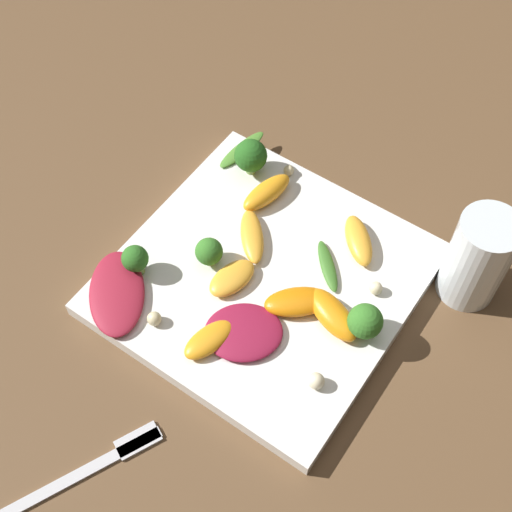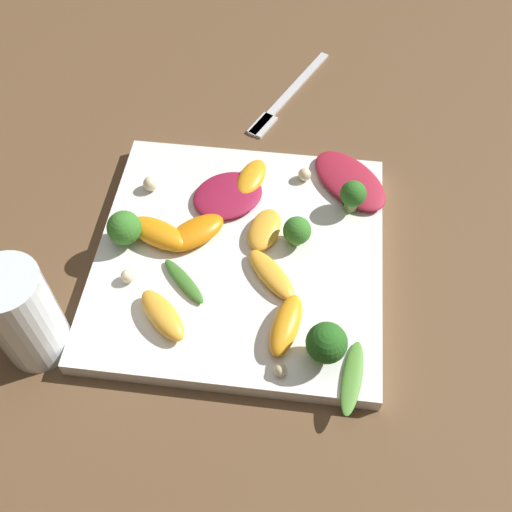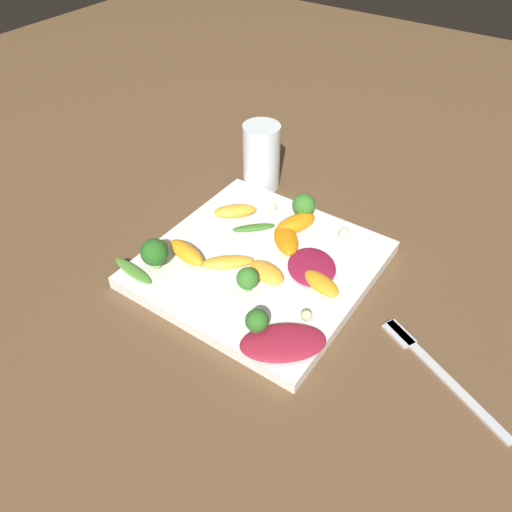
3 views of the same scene
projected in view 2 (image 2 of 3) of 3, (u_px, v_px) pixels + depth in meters
ground_plane at (240, 262)px, 0.64m from camera, size 2.40×2.40×0.00m
plate at (240, 257)px, 0.64m from camera, size 0.30×0.30×0.02m
drinking_glass at (23, 315)px, 0.54m from camera, size 0.06×0.06×0.11m
fork at (282, 101)px, 0.79m from camera, size 0.18×0.10×0.01m
radicchio_leaf_0 at (350, 180)px, 0.68m from camera, size 0.12×0.11×0.01m
radicchio_leaf_1 at (228, 195)px, 0.67m from camera, size 0.10×0.10×0.01m
orange_segment_0 at (249, 178)px, 0.68m from camera, size 0.06×0.04×0.02m
orange_segment_1 at (286, 325)px, 0.57m from camera, size 0.07×0.04×0.02m
orange_segment_2 at (265, 229)px, 0.64m from camera, size 0.06×0.04×0.01m
orange_segment_3 at (272, 275)px, 0.60m from camera, size 0.07×0.07×0.01m
orange_segment_4 at (195, 233)px, 0.63m from camera, size 0.07×0.07×0.02m
orange_segment_5 at (158, 233)px, 0.63m from camera, size 0.05×0.08×0.02m
orange_segment_6 at (163, 315)px, 0.57m from camera, size 0.07×0.06×0.02m
broccoli_floret_0 at (297, 231)px, 0.62m from camera, size 0.03×0.03×0.03m
broccoli_floret_1 at (327, 343)px, 0.54m from camera, size 0.04×0.04×0.05m
broccoli_floret_2 at (353, 195)px, 0.64m from camera, size 0.03×0.03×0.04m
broccoli_floret_3 at (124, 231)px, 0.62m from camera, size 0.04×0.04×0.04m
arugula_sprig_0 at (184, 281)px, 0.60m from camera, size 0.06×0.06×0.01m
arugula_sprig_1 at (352, 378)px, 0.54m from camera, size 0.08×0.03×0.01m
macadamia_nut_0 at (280, 370)px, 0.54m from camera, size 0.01×0.01×0.01m
macadamia_nut_1 at (305, 175)px, 0.68m from camera, size 0.01×0.01×0.01m
macadamia_nut_2 at (151, 184)px, 0.67m from camera, size 0.02×0.02×0.02m
macadamia_nut_3 at (128, 276)px, 0.60m from camera, size 0.01×0.01×0.01m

